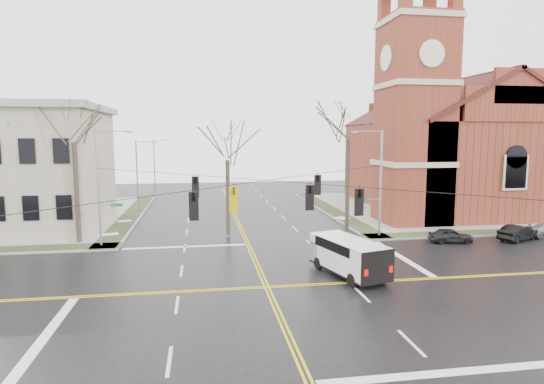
{
  "coord_description": "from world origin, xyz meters",
  "views": [
    {
      "loc": [
        -3.66,
        -25.09,
        8.7
      ],
      "look_at": [
        1.25,
        6.0,
        4.78
      ],
      "focal_mm": 30.0,
      "sensor_mm": 36.0,
      "label": 1
    }
  ],
  "objects": [
    {
      "name": "traffic_signals",
      "position": [
        -0.0,
        -0.67,
        5.45
      ],
      "size": [
        8.21,
        8.26,
        1.3
      ],
      "color": "black",
      "rests_on": "ground"
    },
    {
      "name": "parked_car_b",
      "position": [
        22.43,
        8.4,
        0.66
      ],
      "size": [
        4.21,
        2.84,
        1.31
      ],
      "primitive_type": "imported",
      "rotation": [
        0.0,
        0.0,
        1.97
      ],
      "color": "black",
      "rests_on": "ground"
    },
    {
      "name": "church",
      "position": [
        24.76,
        24.78,
        8.43
      ],
      "size": [
        24.28,
        27.48,
        27.5
      ],
      "color": "brown",
      "rests_on": "ground"
    },
    {
      "name": "span_wires",
      "position": [
        0.0,
        0.0,
        6.2
      ],
      "size": [
        23.02,
        23.02,
        0.03
      ],
      "color": "black",
      "rests_on": "ground"
    },
    {
      "name": "tree_nw_near",
      "position": [
        -1.37,
        13.74,
        7.05
      ],
      "size": [
        4.0,
        4.0,
        9.71
      ],
      "color": "#392C24",
      "rests_on": "ground"
    },
    {
      "name": "signal_pole_nw",
      "position": [
        -11.32,
        11.5,
        4.95
      ],
      "size": [
        2.75,
        0.22,
        9.0
      ],
      "color": "gray",
      "rests_on": "ground"
    },
    {
      "name": "ground",
      "position": [
        0.0,
        0.0,
        0.0
      ],
      "size": [
        120.0,
        120.0,
        0.0
      ],
      "primitive_type": "plane",
      "color": "black",
      "rests_on": "ground"
    },
    {
      "name": "streetlight_north_a",
      "position": [
        -10.65,
        28.0,
        4.47
      ],
      "size": [
        2.3,
        0.2,
        8.0
      ],
      "color": "gray",
      "rests_on": "ground"
    },
    {
      "name": "cargo_van",
      "position": [
        5.3,
        1.66,
        1.33
      ],
      "size": [
        3.82,
        6.32,
        2.26
      ],
      "rotation": [
        0.0,
        0.0,
        0.27
      ],
      "color": "white",
      "rests_on": "ground"
    },
    {
      "name": "streetlight_north_b",
      "position": [
        -10.65,
        48.0,
        4.47
      ],
      "size": [
        2.3,
        0.2,
        8.0
      ],
      "color": "gray",
      "rests_on": "ground"
    },
    {
      "name": "sidewalks",
      "position": [
        0.0,
        0.0,
        0.08
      ],
      "size": [
        80.0,
        80.0,
        0.17
      ],
      "color": "gray",
      "rests_on": "ground"
    },
    {
      "name": "tree_ne",
      "position": [
        9.09,
        13.02,
        8.87
      ],
      "size": [
        4.0,
        4.0,
        12.27
      ],
      "color": "#392C24",
      "rests_on": "ground"
    },
    {
      "name": "tree_nw_far",
      "position": [
        -13.47,
        12.86,
        8.7
      ],
      "size": [
        4.0,
        4.0,
        12.04
      ],
      "color": "#392C24",
      "rests_on": "ground"
    },
    {
      "name": "parked_car_a",
      "position": [
        16.44,
        8.53,
        0.59
      ],
      "size": [
        3.65,
        1.92,
        1.18
      ],
      "primitive_type": "imported",
      "rotation": [
        0.0,
        0.0,
        1.41
      ],
      "color": "black",
      "rests_on": "ground"
    },
    {
      "name": "signal_pole_ne",
      "position": [
        11.32,
        11.5,
        4.95
      ],
      "size": [
        2.75,
        0.22,
        9.0
      ],
      "color": "gray",
      "rests_on": "ground"
    },
    {
      "name": "road_markings",
      "position": [
        0.0,
        0.0,
        0.01
      ],
      "size": [
        100.0,
        100.0,
        0.01
      ],
      "color": "gold",
      "rests_on": "ground"
    }
  ]
}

